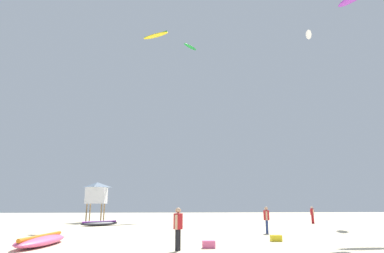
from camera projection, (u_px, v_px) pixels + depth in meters
The scene contains 11 objects.
person_foreground at pixel (178, 225), 13.81m from camera, with size 0.40×0.55×1.77m.
person_midground at pixel (266, 218), 21.55m from camera, with size 0.39×0.56×1.73m.
person_left at pixel (312, 213), 32.00m from camera, with size 0.37×0.54×1.65m.
kite_grounded_near at pixel (100, 223), 28.54m from camera, with size 3.39×2.97×0.45m.
kite_grounded_mid at pixel (41, 240), 15.21m from camera, with size 1.68×4.38×0.54m.
lifeguard_tower at pixel (97, 193), 34.55m from camera, with size 2.30×2.30×4.15m.
cooler_box at pixel (276, 238), 16.97m from camera, with size 0.56×0.36×0.32m, color yellow.
gear_bag at pixel (209, 244), 14.41m from camera, with size 0.56×0.36×0.32m, color #E5598C.
kite_aloft_0 at pixel (309, 35), 43.74m from camera, with size 1.84×2.84×0.40m.
kite_aloft_2 at pixel (156, 35), 38.36m from camera, with size 3.45×2.67×0.54m.
kite_aloft_3 at pixel (190, 47), 53.87m from camera, with size 2.76×2.90×0.48m.
Camera 1 is at (-1.85, -10.33, 1.96)m, focal length 30.16 mm.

